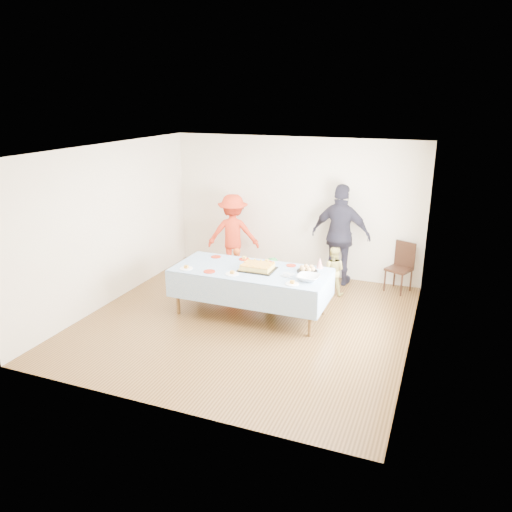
{
  "coord_description": "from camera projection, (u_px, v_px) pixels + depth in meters",
  "views": [
    {
      "loc": [
        2.81,
        -6.71,
        3.46
      ],
      "look_at": [
        0.05,
        0.3,
        1.01
      ],
      "focal_mm": 35.0,
      "sensor_mm": 36.0,
      "label": 1
    }
  ],
  "objects": [
    {
      "name": "ground",
      "position": [
        246.0,
        321.0,
        7.98
      ],
      "size": [
        5.0,
        5.0,
        0.0
      ],
      "primitive_type": "plane",
      "color": "#4B3015",
      "rests_on": "ground"
    },
    {
      "name": "room_walls",
      "position": [
        249.0,
        213.0,
        7.42
      ],
      "size": [
        5.04,
        5.04,
        2.72
      ],
      "color": "beige",
      "rests_on": "ground"
    },
    {
      "name": "party_table",
      "position": [
        251.0,
        273.0,
        8.01
      ],
      "size": [
        2.5,
        1.1,
        0.78
      ],
      "color": "brown",
      "rests_on": "ground"
    },
    {
      "name": "birthday_cake",
      "position": [
        257.0,
        267.0,
        7.96
      ],
      "size": [
        0.56,
        0.43,
        0.1
      ],
      "color": "black",
      "rests_on": "party_table"
    },
    {
      "name": "rolls_tray",
      "position": [
        307.0,
        269.0,
        7.88
      ],
      "size": [
        0.33,
        0.33,
        0.1
      ],
      "color": "black",
      "rests_on": "party_table"
    },
    {
      "name": "punch_bowl",
      "position": [
        308.0,
        278.0,
        7.51
      ],
      "size": [
        0.34,
        0.34,
        0.08
      ],
      "primitive_type": "imported",
      "color": "silver",
      "rests_on": "party_table"
    },
    {
      "name": "party_hat",
      "position": [
        320.0,
        263.0,
        8.02
      ],
      "size": [
        0.11,
        0.11,
        0.19
      ],
      "primitive_type": "cone",
      "color": "silver",
      "rests_on": "party_table"
    },
    {
      "name": "fork_pile",
      "position": [
        286.0,
        275.0,
        7.66
      ],
      "size": [
        0.24,
        0.18,
        0.07
      ],
      "primitive_type": null,
      "color": "white",
      "rests_on": "party_table"
    },
    {
      "name": "plate_red_far_a",
      "position": [
        216.0,
        257.0,
        8.6
      ],
      "size": [
        0.17,
        0.17,
        0.01
      ],
      "primitive_type": "cylinder",
      "color": "#B5210D",
      "rests_on": "party_table"
    },
    {
      "name": "plate_red_far_b",
      "position": [
        244.0,
        259.0,
        8.47
      ],
      "size": [
        0.18,
        0.18,
        0.01
      ],
      "primitive_type": "cylinder",
      "color": "#B5210D",
      "rests_on": "party_table"
    },
    {
      "name": "plate_red_far_c",
      "position": [
        267.0,
        262.0,
        8.31
      ],
      "size": [
        0.19,
        0.19,
        0.01
      ],
      "primitive_type": "cylinder",
      "color": "#B5210D",
      "rests_on": "party_table"
    },
    {
      "name": "plate_red_far_d",
      "position": [
        291.0,
        265.0,
        8.16
      ],
      "size": [
        0.16,
        0.16,
        0.01
      ],
      "primitive_type": "cylinder",
      "color": "#B5210D",
      "rests_on": "party_table"
    },
    {
      "name": "plate_red_near",
      "position": [
        209.0,
        271.0,
        7.88
      ],
      "size": [
        0.19,
        0.19,
        0.01
      ],
      "primitive_type": "cylinder",
      "color": "#B5210D",
      "rests_on": "party_table"
    },
    {
      "name": "plate_white_left",
      "position": [
        186.0,
        268.0,
        8.02
      ],
      "size": [
        0.21,
        0.21,
        0.01
      ],
      "primitive_type": "cylinder",
      "color": "white",
      "rests_on": "party_table"
    },
    {
      "name": "plate_white_mid",
      "position": [
        232.0,
        274.0,
        7.78
      ],
      "size": [
        0.21,
        0.21,
        0.01
      ],
      "primitive_type": "cylinder",
      "color": "white",
      "rests_on": "party_table"
    },
    {
      "name": "plate_white_right",
      "position": [
        292.0,
        284.0,
        7.37
      ],
      "size": [
        0.2,
        0.2,
        0.01
      ],
      "primitive_type": "cylinder",
      "color": "white",
      "rests_on": "party_table"
    },
    {
      "name": "dining_chair",
      "position": [
        401.0,
        264.0,
        9.09
      ],
      "size": [
        0.52,
        0.52,
        0.91
      ],
      "rotation": [
        0.0,
        0.0,
        -0.41
      ],
      "color": "black",
      "rests_on": "ground"
    },
    {
      "name": "toddler_left",
      "position": [
        237.0,
        268.0,
        9.25
      ],
      "size": [
        0.33,
        0.29,
        0.77
      ],
      "primitive_type": "imported",
      "rotation": [
        0.0,
        0.0,
        2.71
      ],
      "color": "#BF4817",
      "rests_on": "ground"
    },
    {
      "name": "toddler_mid",
      "position": [
        272.0,
        280.0,
        8.61
      ],
      "size": [
        0.45,
        0.36,
        0.8
      ],
      "primitive_type": "imported",
      "rotation": [
        0.0,
        0.0,
        2.83
      ],
      "color": "#267431",
      "rests_on": "ground"
    },
    {
      "name": "toddler_right",
      "position": [
        333.0,
        271.0,
        8.92
      ],
      "size": [
        0.45,
        0.37,
        0.89
      ],
      "primitive_type": "imported",
      "rotation": [
        0.0,
        0.0,
        3.21
      ],
      "color": "tan",
      "rests_on": "ground"
    },
    {
      "name": "adult_left",
      "position": [
        233.0,
        234.0,
        9.96
      ],
      "size": [
        1.16,
        0.87,
        1.59
      ],
      "primitive_type": "imported",
      "rotation": [
        0.0,
        0.0,
        3.44
      ],
      "color": "red",
      "rests_on": "ground"
    },
    {
      "name": "adult_right",
      "position": [
        341.0,
        235.0,
        9.28
      ],
      "size": [
        1.16,
        0.56,
        1.91
      ],
      "primitive_type": "imported",
      "rotation": [
        0.0,
        0.0,
        3.06
      ],
      "color": "#262532",
      "rests_on": "ground"
    }
  ]
}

